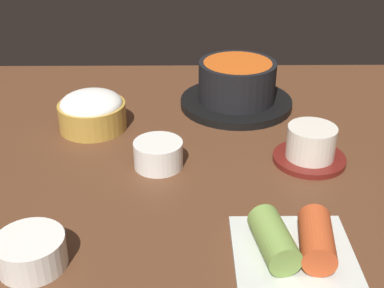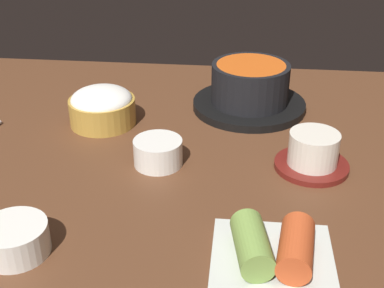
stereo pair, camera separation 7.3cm
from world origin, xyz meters
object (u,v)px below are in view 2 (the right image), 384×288
(banchan_cup_center, at_px, (158,151))
(rice_bowl, at_px, (102,106))
(stone_pot, at_px, (250,89))
(tea_cup_with_saucer, at_px, (313,153))
(kimchi_plate, at_px, (273,254))
(side_bowl_near, at_px, (15,238))

(banchan_cup_center, bearing_deg, rice_bowl, 132.82)
(stone_pot, bearing_deg, banchan_cup_center, -121.92)
(tea_cup_with_saucer, relative_size, kimchi_plate, 0.80)
(rice_bowl, distance_m, tea_cup_with_saucer, 0.34)
(stone_pot, distance_m, banchan_cup_center, 0.24)
(stone_pot, xyz_separation_m, banchan_cup_center, (-0.13, -0.20, -0.02))
(rice_bowl, relative_size, kimchi_plate, 0.83)
(rice_bowl, distance_m, banchan_cup_center, 0.16)
(stone_pot, bearing_deg, kimchi_plate, -86.00)
(rice_bowl, distance_m, kimchi_plate, 0.41)
(stone_pot, xyz_separation_m, tea_cup_with_saucer, (0.09, -0.19, -0.01))
(tea_cup_with_saucer, bearing_deg, side_bowl_near, -147.70)
(stone_pot, bearing_deg, side_bowl_near, -121.67)
(banchan_cup_center, xyz_separation_m, kimchi_plate, (0.15, -0.20, -0.00))
(kimchi_plate, bearing_deg, banchan_cup_center, 127.92)
(banchan_cup_center, distance_m, kimchi_plate, 0.25)
(tea_cup_with_saucer, bearing_deg, banchan_cup_center, -177.02)
(tea_cup_with_saucer, relative_size, side_bowl_near, 1.40)
(stone_pot, height_order, tea_cup_with_saucer, stone_pot)
(rice_bowl, bearing_deg, tea_cup_with_saucer, -18.37)
(banchan_cup_center, relative_size, side_bowl_near, 0.93)
(rice_bowl, xyz_separation_m, banchan_cup_center, (0.11, -0.12, -0.01))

